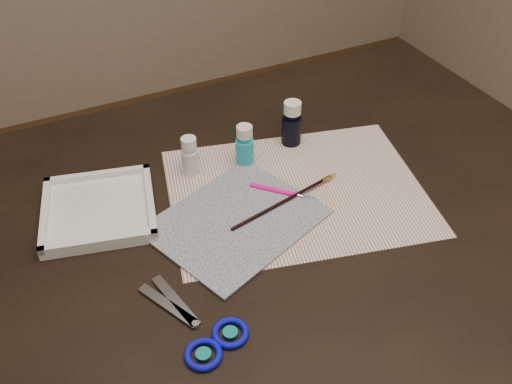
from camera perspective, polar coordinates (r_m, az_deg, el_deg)
name	(u,v)px	position (r m, az deg, el deg)	size (l,w,h in m)	color
table	(256,343)	(1.27, 0.00, -14.87)	(1.30, 0.90, 0.75)	black
paper	(296,191)	(1.03, 4.05, 0.07)	(0.45, 0.35, 0.00)	silver
canvas	(236,221)	(0.97, -2.01, -2.89)	(0.27, 0.21, 0.00)	#161F3F
paint_bottle_white	(190,156)	(1.06, -6.63, 3.61)	(0.03, 0.03, 0.08)	silver
paint_bottle_cyan	(245,145)	(1.07, -1.14, 4.68)	(0.03, 0.03, 0.08)	#21B1C2
paint_bottle_navy	(292,123)	(1.13, 3.60, 6.87)	(0.04, 0.04, 0.09)	black
paintbrush	(288,199)	(1.00, 3.21, -0.72)	(0.25, 0.01, 0.01)	black
craft_knife	(284,193)	(1.02, 2.86, -0.07)	(0.13, 0.01, 0.01)	#FF0B90
scissors	(183,320)	(0.83, -7.27, -12.57)	(0.20, 0.10, 0.01)	silver
palette_tray	(99,209)	(1.02, -15.44, -1.62)	(0.19, 0.19, 0.02)	white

